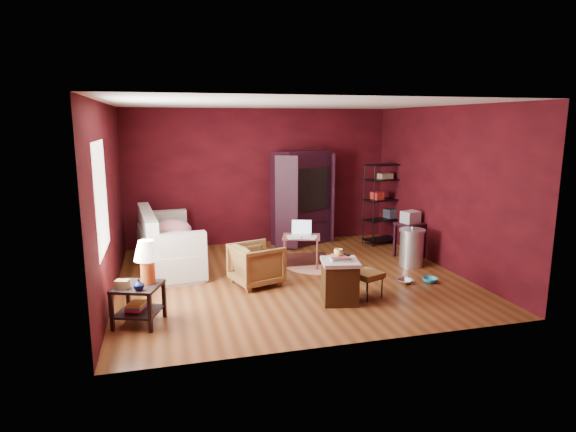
# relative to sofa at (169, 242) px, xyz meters

# --- Properties ---
(room) EXTENTS (5.54, 5.04, 2.84)m
(room) POSITION_rel_sofa_xyz_m (1.89, -1.16, 0.95)
(room) COLOR brown
(room) RESTS_ON ground
(sofa) EXTENTS (0.94, 2.36, 0.90)m
(sofa) POSITION_rel_sofa_xyz_m (0.00, 0.00, 0.00)
(sofa) COLOR #AD9E95
(sofa) RESTS_ON ground
(armchair) EXTENTS (0.83, 0.86, 0.72)m
(armchair) POSITION_rel_sofa_xyz_m (1.31, -1.32, -0.09)
(armchair) COLOR black
(armchair) RESTS_ON ground
(pet_bowl_steel) EXTENTS (0.25, 0.14, 0.25)m
(pet_bowl_steel) POSITION_rel_sofa_xyz_m (3.61, -1.88, -0.32)
(pet_bowl_steel) COLOR #B7B9BE
(pet_bowl_steel) RESTS_ON ground
(pet_bowl_turquoise) EXTENTS (0.25, 0.12, 0.24)m
(pet_bowl_turquoise) POSITION_rel_sofa_xyz_m (4.01, -1.95, -0.33)
(pet_bowl_turquoise) COLOR teal
(pet_bowl_turquoise) RESTS_ON ground
(vase) EXTENTS (0.14, 0.15, 0.13)m
(vase) POSITION_rel_sofa_xyz_m (-0.40, -2.62, 0.13)
(vase) COLOR #0B123B
(vase) RESTS_ON side_table
(mug) EXTENTS (0.13, 0.11, 0.12)m
(mug) POSITION_rel_sofa_xyz_m (2.28, -2.38, 0.30)
(mug) COLOR #FFF07C
(mug) RESTS_ON hamper
(side_table) EXTENTS (0.69, 0.69, 1.07)m
(side_table) POSITION_rel_sofa_xyz_m (-0.35, -2.40, 0.19)
(side_table) COLOR black
(side_table) RESTS_ON ground
(sofa_cushions) EXTENTS (1.11, 2.31, 0.94)m
(sofa_cushions) POSITION_rel_sofa_xyz_m (-0.03, -0.03, 0.01)
(sofa_cushions) COLOR #AD9E95
(sofa_cushions) RESTS_ON sofa
(hamper) EXTENTS (0.59, 0.59, 0.71)m
(hamper) POSITION_rel_sofa_xyz_m (2.31, -2.38, -0.13)
(hamper) COLOR #3E230E
(hamper) RESTS_ON ground
(footstool) EXTENTS (0.49, 0.49, 0.38)m
(footstool) POSITION_rel_sofa_xyz_m (2.77, -2.29, -0.12)
(footstool) COLOR black
(footstool) RESTS_ON ground
(rug_round) EXTENTS (1.37, 1.37, 0.01)m
(rug_round) POSITION_rel_sofa_xyz_m (2.63, -0.53, -0.44)
(rug_round) COLOR beige
(rug_round) RESTS_ON ground
(rug_oriental) EXTENTS (1.25, 0.87, 0.01)m
(rug_oriental) POSITION_rel_sofa_xyz_m (2.32, -0.20, -0.43)
(rug_oriental) COLOR #511B15
(rug_oriental) RESTS_ON ground
(laptop_desk) EXTENTS (0.76, 0.66, 0.81)m
(laptop_desk) POSITION_rel_sofa_xyz_m (2.26, -0.58, 0.05)
(laptop_desk) COLOR brown
(laptop_desk) RESTS_ON ground
(tv_armoire) EXTENTS (1.39, 1.17, 1.94)m
(tv_armoire) POSITION_rel_sofa_xyz_m (2.74, 1.01, 0.56)
(tv_armoire) COLOR black
(tv_armoire) RESTS_ON ground
(wire_shelving) EXTENTS (0.88, 0.52, 1.68)m
(wire_shelving) POSITION_rel_sofa_xyz_m (4.42, 0.58, 0.47)
(wire_shelving) COLOR black
(wire_shelving) RESTS_ON ground
(small_stand) EXTENTS (0.56, 0.56, 0.89)m
(small_stand) POSITION_rel_sofa_xyz_m (4.41, -0.53, 0.21)
(small_stand) COLOR black
(small_stand) RESTS_ON ground
(trash_can) EXTENTS (0.57, 0.57, 0.72)m
(trash_can) POSITION_rel_sofa_xyz_m (4.17, -1.05, -0.11)
(trash_can) COLOR silver
(trash_can) RESTS_ON ground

